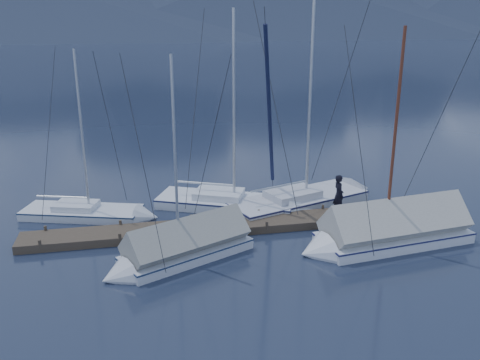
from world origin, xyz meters
name	(u,v)px	position (x,y,z in m)	size (l,w,h in m)	color
ground	(250,248)	(0.00, 0.00, 0.00)	(1000.00, 1000.00, 0.00)	black
dock	(240,226)	(0.00, 2.00, 0.11)	(18.00, 1.50, 0.54)	#382D23
mooring_posts	(229,222)	(-0.50, 2.00, 0.35)	(15.12, 1.52, 0.35)	#382D23
sailboat_open_left	(99,214)	(-6.00, 4.59, 0.14)	(6.42, 3.52, 8.17)	silver
sailboat_open_mid	(245,205)	(0.72, 4.30, 0.17)	(7.73, 5.03, 9.95)	silver
sailboat_open_right	(315,199)	(4.26, 4.46, 0.19)	(8.32, 4.75, 10.62)	silver
sailboat_covered_near	(382,234)	(5.21, -0.71, 0.46)	(7.38, 3.25, 9.31)	white
sailboat_covered_far	(176,251)	(-2.93, -0.46, 0.40)	(6.07, 4.12, 8.26)	silver
person	(339,195)	(4.41, 1.95, 1.25)	(0.66, 0.43, 1.81)	black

